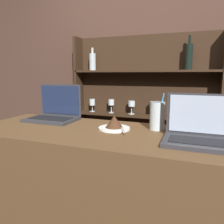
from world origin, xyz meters
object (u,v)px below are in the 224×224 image
at_px(laptop_far, 205,132).
at_px(water_glass, 157,116).
at_px(cake_plate, 114,124).
at_px(laptop_near, 55,112).

distance_m(laptop_far, water_glass, 0.28).
relative_size(laptop_far, water_glass, 1.73).
bearing_deg(cake_plate, laptop_near, 167.23).
xyz_separation_m(laptop_near, water_glass, (0.67, -0.03, 0.02)).
height_order(laptop_far, water_glass, laptop_far).
height_order(laptop_near, laptop_far, laptop_near).
relative_size(cake_plate, water_glass, 0.90).
distance_m(laptop_near, laptop_far, 0.92).
relative_size(laptop_near, laptop_far, 0.91).
bearing_deg(laptop_near, water_glass, -2.50).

